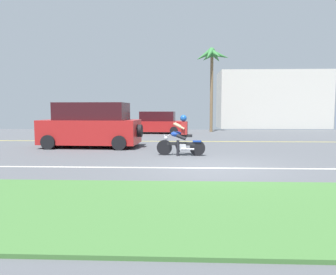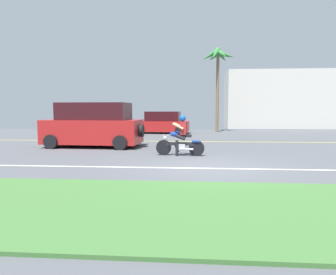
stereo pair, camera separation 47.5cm
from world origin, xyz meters
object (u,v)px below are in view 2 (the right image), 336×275
at_px(suv_nearby, 94,126).
at_px(motorcyclist, 180,138).
at_px(parked_car_0, 95,124).
at_px(palm_tree_0, 218,60).
at_px(parked_car_1, 161,123).

bearing_deg(suv_nearby, motorcyclist, -31.15).
xyz_separation_m(parked_car_0, palm_tree_0, (9.23, 1.82, 4.92)).
relative_size(motorcyclist, palm_tree_0, 0.28).
height_order(motorcyclist, parked_car_1, parked_car_1).
bearing_deg(motorcyclist, parked_car_1, 99.64).
distance_m(parked_car_1, palm_tree_0, 6.69).
height_order(parked_car_0, parked_car_1, parked_car_1).
height_order(motorcyclist, palm_tree_0, palm_tree_0).
bearing_deg(parked_car_1, parked_car_0, -178.05).
relative_size(parked_car_0, palm_tree_0, 0.65).
xyz_separation_m(suv_nearby, parked_car_1, (2.29, 8.62, -0.25)).
height_order(suv_nearby, parked_car_1, suv_nearby).
relative_size(suv_nearby, parked_car_0, 1.11).
distance_m(suv_nearby, parked_car_1, 8.92).
xyz_separation_m(motorcyclist, parked_car_0, (-6.82, 10.98, 0.01)).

